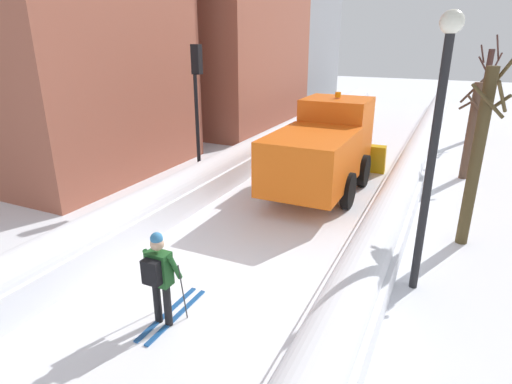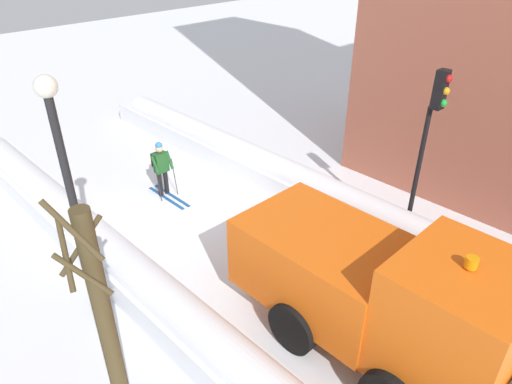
{
  "view_description": "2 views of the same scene",
  "coord_description": "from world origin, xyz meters",
  "px_view_note": "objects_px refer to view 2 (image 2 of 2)",
  "views": [
    {
      "loc": [
        4.14,
        -6.47,
        4.89
      ],
      "look_at": [
        -0.41,
        3.12,
        0.98
      ],
      "focal_mm": 29.76,
      "sensor_mm": 36.0,
      "label": 1
    },
    {
      "loc": [
        6.56,
        9.61,
        7.51
      ],
      "look_at": [
        -0.4,
        2.47,
        1.61
      ],
      "focal_mm": 32.34,
      "sensor_mm": 36.0,
      "label": 2
    }
  ],
  "objects_px": {
    "street_lamp": "(68,178)",
    "bare_tree_near": "(104,322)",
    "plow_truck": "(380,293)",
    "traffic_light_pole": "(430,128)",
    "skier": "(161,166)"
  },
  "relations": [
    {
      "from": "skier",
      "to": "plow_truck",
      "type": "bearing_deg",
      "value": 86.45
    },
    {
      "from": "traffic_light_pole",
      "to": "bare_tree_near",
      "type": "relative_size",
      "value": 1.02
    },
    {
      "from": "street_lamp",
      "to": "traffic_light_pole",
      "type": "bearing_deg",
      "value": 154.74
    },
    {
      "from": "traffic_light_pole",
      "to": "street_lamp",
      "type": "bearing_deg",
      "value": -25.26
    },
    {
      "from": "skier",
      "to": "traffic_light_pole",
      "type": "relative_size",
      "value": 0.39
    },
    {
      "from": "plow_truck",
      "to": "street_lamp",
      "type": "height_order",
      "value": "street_lamp"
    },
    {
      "from": "plow_truck",
      "to": "traffic_light_pole",
      "type": "xyz_separation_m",
      "value": [
        -3.87,
        -1.37,
        1.78
      ]
    },
    {
      "from": "traffic_light_pole",
      "to": "bare_tree_near",
      "type": "xyz_separation_m",
      "value": [
        8.2,
        -0.81,
        -1.0
      ]
    },
    {
      "from": "skier",
      "to": "traffic_light_pole",
      "type": "xyz_separation_m",
      "value": [
        -3.37,
        6.64,
        2.25
      ]
    },
    {
      "from": "skier",
      "to": "bare_tree_near",
      "type": "xyz_separation_m",
      "value": [
        4.83,
        5.83,
        1.25
      ]
    },
    {
      "from": "street_lamp",
      "to": "bare_tree_near",
      "type": "distance_m",
      "value": 2.99
    },
    {
      "from": "skier",
      "to": "street_lamp",
      "type": "relative_size",
      "value": 0.34
    },
    {
      "from": "plow_truck",
      "to": "bare_tree_near",
      "type": "height_order",
      "value": "bare_tree_near"
    },
    {
      "from": "street_lamp",
      "to": "skier",
      "type": "bearing_deg",
      "value": -141.08
    },
    {
      "from": "street_lamp",
      "to": "plow_truck",
      "type": "bearing_deg",
      "value": 125.61
    }
  ]
}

